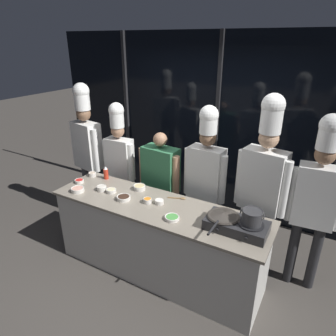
{
  "coord_description": "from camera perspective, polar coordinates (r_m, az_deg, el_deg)",
  "views": [
    {
      "loc": [
        1.5,
        -2.4,
        2.57
      ],
      "look_at": [
        0.0,
        0.25,
        1.26
      ],
      "focal_mm": 32.0,
      "sensor_mm": 36.0,
      "label": 1
    }
  ],
  "objects": [
    {
      "name": "ground_plane",
      "position": [
        3.82,
        -1.96,
        -18.93
      ],
      "size": [
        24.0,
        24.0,
        0.0
      ],
      "primitive_type": "plane",
      "color": "#47423D"
    },
    {
      "name": "window_wall_back",
      "position": [
        4.57,
        9.35,
        7.52
      ],
      "size": [
        5.78,
        0.09,
        2.7
      ],
      "color": "black",
      "rests_on": "ground_plane"
    },
    {
      "name": "demo_counter",
      "position": [
        3.53,
        -2.06,
        -13.47
      ],
      "size": [
        2.48,
        0.69,
        0.91
      ],
      "color": "beige",
      "rests_on": "ground_plane"
    },
    {
      "name": "portable_stove",
      "position": [
        2.94,
        12.9,
        -10.54
      ],
      "size": [
        0.58,
        0.32,
        0.11
      ],
      "color": "#28282B",
      "rests_on": "demo_counter"
    },
    {
      "name": "frying_pan",
      "position": [
        2.92,
        10.49,
        -8.73
      ],
      "size": [
        0.32,
        0.54,
        0.04
      ],
      "color": "#38332D",
      "rests_on": "portable_stove"
    },
    {
      "name": "stock_pot",
      "position": [
        2.84,
        15.73,
        -8.96
      ],
      "size": [
        0.22,
        0.19,
        0.14
      ],
      "color": "#333335",
      "rests_on": "portable_stove"
    },
    {
      "name": "squeeze_bottle_chili",
      "position": [
        3.93,
        -11.75,
        -0.92
      ],
      "size": [
        0.06,
        0.06,
        0.17
      ],
      "color": "red",
      "rests_on": "demo_counter"
    },
    {
      "name": "prep_bowl_noodles",
      "position": [
        3.59,
        -10.77,
        -4.24
      ],
      "size": [
        0.12,
        0.12,
        0.04
      ],
      "color": "silver",
      "rests_on": "demo_counter"
    },
    {
      "name": "prep_bowl_soy_glaze",
      "position": [
        3.42,
        -8.45,
        -5.59
      ],
      "size": [
        0.16,
        0.16,
        0.04
      ],
      "color": "silver",
      "rests_on": "demo_counter"
    },
    {
      "name": "prep_bowl_scallions",
      "position": [
        3.04,
        0.78,
        -9.43
      ],
      "size": [
        0.15,
        0.15,
        0.04
      ],
      "color": "silver",
      "rests_on": "demo_counter"
    },
    {
      "name": "prep_bowl_rice",
      "position": [
        3.3,
        -1.66,
        -6.39
      ],
      "size": [
        0.1,
        0.1,
        0.05
      ],
      "color": "silver",
      "rests_on": "demo_counter"
    },
    {
      "name": "prep_bowl_carrots",
      "position": [
        3.32,
        -3.98,
        -6.19
      ],
      "size": [
        0.09,
        0.09,
        0.05
      ],
      "color": "silver",
      "rests_on": "demo_counter"
    },
    {
      "name": "prep_bowl_onion",
      "position": [
        3.66,
        -12.52,
        -3.73
      ],
      "size": [
        0.12,
        0.12,
        0.06
      ],
      "color": "silver",
      "rests_on": "demo_counter"
    },
    {
      "name": "prep_bowl_chicken",
      "position": [
        4.07,
        -14.23,
        -1.13
      ],
      "size": [
        0.1,
        0.1,
        0.05
      ],
      "color": "silver",
      "rests_on": "demo_counter"
    },
    {
      "name": "prep_bowl_shrimp",
      "position": [
        3.71,
        -16.83,
        -3.92
      ],
      "size": [
        0.16,
        0.16,
        0.05
      ],
      "color": "silver",
      "rests_on": "demo_counter"
    },
    {
      "name": "prep_bowl_ginger",
      "position": [
        3.61,
        -5.47,
        -3.64
      ],
      "size": [
        0.15,
        0.15,
        0.05
      ],
      "color": "silver",
      "rests_on": "demo_counter"
    },
    {
      "name": "prep_bowl_bell_pepper",
      "position": [
        3.93,
        -16.6,
        -2.39
      ],
      "size": [
        0.11,
        0.11,
        0.04
      ],
      "color": "silver",
      "rests_on": "demo_counter"
    },
    {
      "name": "serving_spoon_slotted",
      "position": [
        3.41,
        2.32,
        -5.77
      ],
      "size": [
        0.21,
        0.1,
        0.02
      ],
      "color": "olive",
      "rests_on": "demo_counter"
    },
    {
      "name": "chef_head",
      "position": [
        4.47,
        -15.23,
        4.52
      ],
      "size": [
        0.56,
        0.3,
        2.04
      ],
      "rotation": [
        0.0,
        0.0,
        2.96
      ],
      "color": "#4C4C51",
      "rests_on": "ground_plane"
    },
    {
      "name": "chef_sous",
      "position": [
        4.17,
        -9.25,
        2.03
      ],
      "size": [
        0.49,
        0.21,
        1.83
      ],
      "rotation": [
        0.0,
        0.0,
        3.19
      ],
      "color": "#4C4C51",
      "rests_on": "ground_plane"
    },
    {
      "name": "person_guest",
      "position": [
        3.89,
        -1.46,
        -1.94
      ],
      "size": [
        0.61,
        0.28,
        1.52
      ],
      "rotation": [
        0.0,
        0.0,
        3.05
      ],
      "color": "#2D3856",
      "rests_on": "ground_plane"
    },
    {
      "name": "chef_line",
      "position": [
        3.56,
        7.21,
        -0.81
      ],
      "size": [
        0.54,
        0.24,
        1.92
      ],
      "rotation": [
        0.0,
        0.0,
        3.08
      ],
      "color": "#2D3856",
      "rests_on": "ground_plane"
    },
    {
      "name": "chef_pastry",
      "position": [
        3.33,
        17.68,
        -1.76
      ],
      "size": [
        0.57,
        0.3,
        2.11
      ],
      "rotation": [
        0.0,
        0.0,
        2.97
      ],
      "color": "#2D3856",
      "rests_on": "ground_plane"
    },
    {
      "name": "chef_apprentice",
      "position": [
        3.34,
        26.45,
        -4.39
      ],
      "size": [
        0.53,
        0.24,
        1.96
      ],
      "rotation": [
        0.0,
        0.0,
        3.22
      ],
      "color": "#232326",
      "rests_on": "ground_plane"
    }
  ]
}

